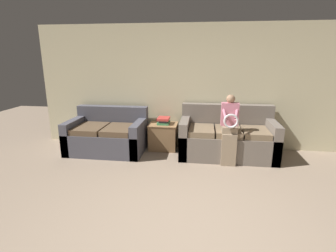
{
  "coord_description": "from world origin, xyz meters",
  "views": [
    {
      "loc": [
        0.14,
        -2.28,
        1.92
      ],
      "look_at": [
        -0.44,
        1.92,
        0.77
      ],
      "focal_mm": 28.0,
      "sensor_mm": 36.0,
      "label": 1
    }
  ],
  "objects": [
    {
      "name": "wall_back",
      "position": [
        0.0,
        3.23,
        1.27
      ],
      "size": [
        6.83,
        0.06,
        2.55
      ],
      "color": "beige",
      "rests_on": "ground_plane"
    },
    {
      "name": "couch_side",
      "position": [
        -1.8,
        2.66,
        0.32
      ],
      "size": [
        1.52,
        0.99,
        0.87
      ],
      "color": "#4C4C56",
      "rests_on": "ground_plane"
    },
    {
      "name": "book_stack",
      "position": [
        -0.68,
        2.93,
        0.61
      ],
      "size": [
        0.25,
        0.31,
        0.13
      ],
      "color": "#3D8451",
      "rests_on": "side_shelf"
    },
    {
      "name": "couch_main",
      "position": [
        0.61,
        2.72,
        0.35
      ],
      "size": [
        1.82,
        0.94,
        0.97
      ],
      "color": "#70665B",
      "rests_on": "ground_plane"
    },
    {
      "name": "child_left_seated",
      "position": [
        0.61,
        2.33,
        0.69
      ],
      "size": [
        0.31,
        0.37,
        1.25
      ],
      "color": "gray",
      "rests_on": "ground_plane"
    },
    {
      "name": "ground_plane",
      "position": [
        0.0,
        0.0,
        0.0
      ],
      "size": [
        14.0,
        14.0,
        0.0
      ],
      "primitive_type": "plane",
      "color": "gray"
    },
    {
      "name": "side_shelf",
      "position": [
        -0.68,
        2.93,
        0.28
      ],
      "size": [
        0.58,
        0.5,
        0.54
      ],
      "color": "olive",
      "rests_on": "ground_plane"
    }
  ]
}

